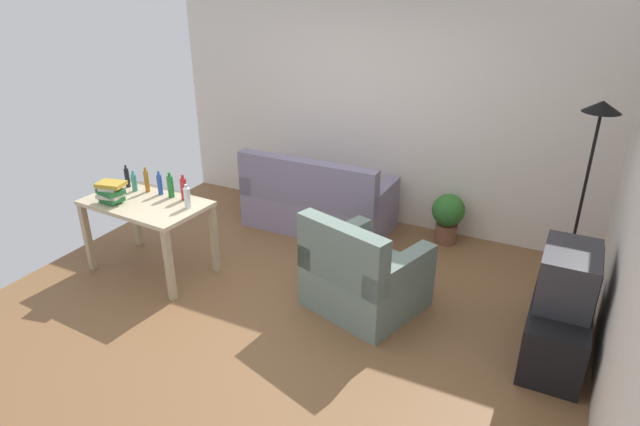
{
  "coord_description": "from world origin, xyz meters",
  "views": [
    {
      "loc": [
        2.15,
        -3.58,
        2.85
      ],
      "look_at": [
        0.1,
        0.5,
        0.75
      ],
      "focal_mm": 30.44,
      "sensor_mm": 36.0,
      "label": 1
    }
  ],
  "objects_px": {
    "bottle_clear": "(187,198)",
    "book_stack": "(111,192)",
    "tv": "(569,276)",
    "couch": "(317,203)",
    "bottle_amber": "(147,181)",
    "torchiere_lamp": "(594,146)",
    "bottle_tall": "(134,182)",
    "bottle_blue": "(160,184)",
    "armchair": "(362,276)",
    "potted_plant": "(448,215)",
    "tv_stand": "(557,326)",
    "bottle_dark": "(127,177)",
    "bottle_green": "(171,186)",
    "desk": "(147,212)",
    "bottle_red": "(184,189)"
  },
  "relations": [
    {
      "from": "couch",
      "to": "armchair",
      "type": "relative_size",
      "value": 1.51
    },
    {
      "from": "tv",
      "to": "bottle_clear",
      "type": "relative_size",
      "value": 2.55
    },
    {
      "from": "bottle_dark",
      "to": "bottle_red",
      "type": "distance_m",
      "value": 0.74
    },
    {
      "from": "armchair",
      "to": "bottle_red",
      "type": "height_order",
      "value": "bottle_red"
    },
    {
      "from": "couch",
      "to": "bottle_dark",
      "type": "relative_size",
      "value": 7.12
    },
    {
      "from": "couch",
      "to": "bottle_amber",
      "type": "height_order",
      "value": "bottle_amber"
    },
    {
      "from": "armchair",
      "to": "book_stack",
      "type": "xyz_separation_m",
      "value": [
        -2.41,
        -0.49,
        0.55
      ]
    },
    {
      "from": "torchiere_lamp",
      "to": "book_stack",
      "type": "relative_size",
      "value": 6.38
    },
    {
      "from": "tv",
      "to": "potted_plant",
      "type": "relative_size",
      "value": 1.05
    },
    {
      "from": "couch",
      "to": "armchair",
      "type": "xyz_separation_m",
      "value": [
        1.11,
        -1.3,
        0.01
      ]
    },
    {
      "from": "bottle_clear",
      "to": "book_stack",
      "type": "relative_size",
      "value": 0.83
    },
    {
      "from": "tv",
      "to": "bottle_dark",
      "type": "relative_size",
      "value": 2.55
    },
    {
      "from": "bottle_red",
      "to": "book_stack",
      "type": "relative_size",
      "value": 0.9
    },
    {
      "from": "armchair",
      "to": "bottle_blue",
      "type": "relative_size",
      "value": 4.56
    },
    {
      "from": "bottle_tall",
      "to": "tv",
      "type": "bearing_deg",
      "value": 4.05
    },
    {
      "from": "tv",
      "to": "book_stack",
      "type": "xyz_separation_m",
      "value": [
        -4.04,
        -0.61,
        0.17
      ]
    },
    {
      "from": "torchiere_lamp",
      "to": "bottle_clear",
      "type": "xyz_separation_m",
      "value": [
        -3.31,
        -1.49,
        -0.55
      ]
    },
    {
      "from": "bottle_tall",
      "to": "bottle_blue",
      "type": "height_order",
      "value": "bottle_blue"
    },
    {
      "from": "tv",
      "to": "bottle_amber",
      "type": "relative_size",
      "value": 2.3
    },
    {
      "from": "couch",
      "to": "bottle_amber",
      "type": "bearing_deg",
      "value": 49.89
    },
    {
      "from": "couch",
      "to": "tv",
      "type": "distance_m",
      "value": 3.0
    },
    {
      "from": "bottle_clear",
      "to": "book_stack",
      "type": "distance_m",
      "value": 0.77
    },
    {
      "from": "tv",
      "to": "torchiere_lamp",
      "type": "distance_m",
      "value": 1.32
    },
    {
      "from": "torchiere_lamp",
      "to": "bottle_tall",
      "type": "distance_m",
      "value": 4.33
    },
    {
      "from": "bottle_tall",
      "to": "bottle_red",
      "type": "distance_m",
      "value": 0.6
    },
    {
      "from": "bottle_green",
      "to": "potted_plant",
      "type": "bearing_deg",
      "value": 36.46
    },
    {
      "from": "bottle_green",
      "to": "bottle_clear",
      "type": "bearing_deg",
      "value": -22.76
    },
    {
      "from": "bottle_dark",
      "to": "book_stack",
      "type": "xyz_separation_m",
      "value": [
        0.16,
        -0.37,
        0.01
      ]
    },
    {
      "from": "bottle_dark",
      "to": "bottle_green",
      "type": "bearing_deg",
      "value": -1.19
    },
    {
      "from": "bottle_clear",
      "to": "bottle_dark",
      "type": "bearing_deg",
      "value": 170.92
    },
    {
      "from": "bottle_amber",
      "to": "bottle_blue",
      "type": "distance_m",
      "value": 0.17
    },
    {
      "from": "tv_stand",
      "to": "bottle_amber",
      "type": "xyz_separation_m",
      "value": [
        -3.93,
        -0.25,
        0.63
      ]
    },
    {
      "from": "torchiere_lamp",
      "to": "potted_plant",
      "type": "relative_size",
      "value": 3.18
    },
    {
      "from": "tv_stand",
      "to": "bottle_green",
      "type": "relative_size",
      "value": 4.29
    },
    {
      "from": "bottle_blue",
      "to": "tv_stand",
      "type": "bearing_deg",
      "value": 3.69
    },
    {
      "from": "bottle_dark",
      "to": "bottle_tall",
      "type": "height_order",
      "value": "bottle_dark"
    },
    {
      "from": "tv_stand",
      "to": "potted_plant",
      "type": "relative_size",
      "value": 1.93
    },
    {
      "from": "tv",
      "to": "book_stack",
      "type": "relative_size",
      "value": 2.12
    },
    {
      "from": "desk",
      "to": "bottle_amber",
      "type": "distance_m",
      "value": 0.34
    },
    {
      "from": "torchiere_lamp",
      "to": "bottle_clear",
      "type": "height_order",
      "value": "torchiere_lamp"
    },
    {
      "from": "potted_plant",
      "to": "torchiere_lamp",
      "type": "bearing_deg",
      "value": -16.53
    },
    {
      "from": "bottle_amber",
      "to": "bottle_green",
      "type": "distance_m",
      "value": 0.31
    },
    {
      "from": "bottle_dark",
      "to": "book_stack",
      "type": "height_order",
      "value": "bottle_dark"
    },
    {
      "from": "tv_stand",
      "to": "potted_plant",
      "type": "xyz_separation_m",
      "value": [
        -1.27,
        1.49,
        0.09
      ]
    },
    {
      "from": "tv",
      "to": "bottle_dark",
      "type": "height_order",
      "value": "bottle_dark"
    },
    {
      "from": "desk",
      "to": "potted_plant",
      "type": "distance_m",
      "value": 3.18
    },
    {
      "from": "bottle_blue",
      "to": "desk",
      "type": "bearing_deg",
      "value": -94.08
    },
    {
      "from": "bottle_tall",
      "to": "couch",
      "type": "bearing_deg",
      "value": 47.73
    },
    {
      "from": "bottle_dark",
      "to": "bottle_green",
      "type": "xyz_separation_m",
      "value": [
        0.58,
        -0.01,
        0.01
      ]
    },
    {
      "from": "bottle_amber",
      "to": "bottle_red",
      "type": "bearing_deg",
      "value": 0.56
    }
  ]
}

